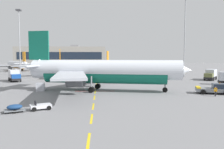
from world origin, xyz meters
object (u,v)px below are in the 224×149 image
at_px(airliner_far_center, 60,67).
at_px(baggage_train, 1,109).
at_px(catering_truck, 211,74).
at_px(airliner_foreground, 101,71).
at_px(apron_light_mast_far, 185,28).
at_px(airliner_far_right, 17,65).
at_px(ground_crew_worker, 215,91).
at_px(apron_light_mast_near, 19,34).
at_px(airliner_mid_left, 112,65).
at_px(uld_cargo_container, 40,87).
at_px(ground_power_truck, 14,75).
at_px(pushback_tug, 214,89).

height_order(airliner_far_center, baggage_train, airliner_far_center).
bearing_deg(catering_truck, airliner_foreground, -148.38).
bearing_deg(apron_light_mast_far, airliner_far_right, 151.07).
xyz_separation_m(ground_crew_worker, apron_light_mast_near, (-50.14, 49.71, 14.33)).
bearing_deg(airliner_mid_left, baggage_train, -102.32).
relative_size(airliner_mid_left, apron_light_mast_far, 0.98).
height_order(catering_truck, uld_cargo_container, catering_truck).
bearing_deg(baggage_train, airliner_mid_left, 77.68).
height_order(catering_truck, ground_power_truck, same).
bearing_deg(pushback_tug, uld_cargo_container, 170.80).
bearing_deg(ground_crew_worker, airliner_foreground, 159.03).
height_order(airliner_foreground, ground_crew_worker, airliner_foreground).
xyz_separation_m(airliner_mid_left, catering_truck, (27.10, -42.72, -1.40)).
xyz_separation_m(apron_light_mast_near, apron_light_mast_far, (59.29, -10.64, 1.40)).
xyz_separation_m(pushback_tug, baggage_train, (-33.01, -13.08, -0.37)).
xyz_separation_m(airliner_foreground, airliner_far_center, (-14.33, 35.34, -0.71)).
relative_size(pushback_tug, catering_truck, 0.93).
bearing_deg(pushback_tug, ground_power_truck, 151.76).
height_order(ground_crew_worker, uld_cargo_container, ground_crew_worker).
xyz_separation_m(baggage_train, apron_light_mast_far, (40.94, 49.46, 16.13)).
xyz_separation_m(airliner_far_center, airliner_far_right, (-27.43, 35.20, -0.21)).
distance_m(airliner_far_right, uld_cargo_container, 76.00).
relative_size(catering_truck, uld_cargo_container, 3.87).
bearing_deg(airliner_far_right, airliner_foreground, -59.37).
height_order(airliner_far_right, uld_cargo_container, airliner_far_right).
relative_size(airliner_foreground, airliner_far_right, 1.43).
height_order(airliner_far_center, ground_power_truck, airliner_far_center).
distance_m(airliner_foreground, ground_power_truck, 31.26).
bearing_deg(uld_cargo_container, ground_crew_worker, -14.16).
bearing_deg(airliner_far_center, airliner_far_right, 127.93).
bearing_deg(apron_light_mast_near, pushback_tug, -42.47).
height_order(airliner_far_center, uld_cargo_container, airliner_far_center).
distance_m(ground_power_truck, baggage_train, 39.33).
distance_m(airliner_far_right, baggage_train, 93.32).
bearing_deg(apron_light_mast_near, airliner_foreground, -54.13).
relative_size(ground_crew_worker, uld_cargo_container, 0.91).
bearing_deg(ground_crew_worker, uld_cargo_container, 165.84).
bearing_deg(baggage_train, uld_cargo_container, 90.43).
distance_m(apron_light_mast_near, apron_light_mast_far, 60.25).
bearing_deg(ground_crew_worker, baggage_train, -161.90).
relative_size(airliner_foreground, catering_truck, 4.91).
distance_m(pushback_tug, airliner_mid_left, 69.38).
bearing_deg(airliner_far_center, uld_cargo_container, -86.64).
distance_m(airliner_mid_left, ground_power_truck, 52.63).
bearing_deg(ground_crew_worker, apron_light_mast_near, 135.25).
relative_size(ground_power_truck, apron_light_mast_near, 0.30).
bearing_deg(ground_power_truck, airliner_foreground, -38.60).
height_order(airliner_far_center, apron_light_mast_near, apron_light_mast_near).
xyz_separation_m(pushback_tug, catering_truck, (11.71, 24.90, 0.74)).
bearing_deg(airliner_far_right, airliner_mid_left, -9.33).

